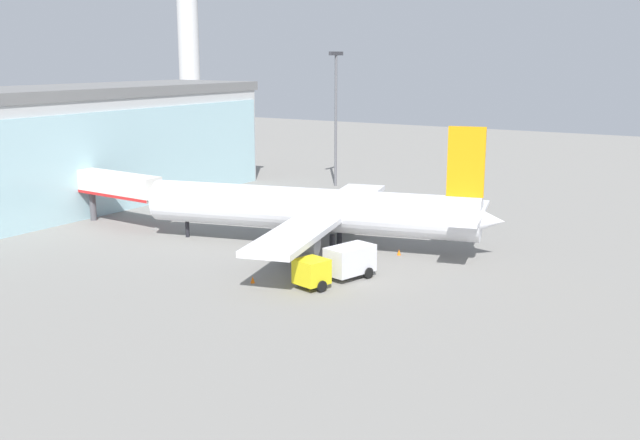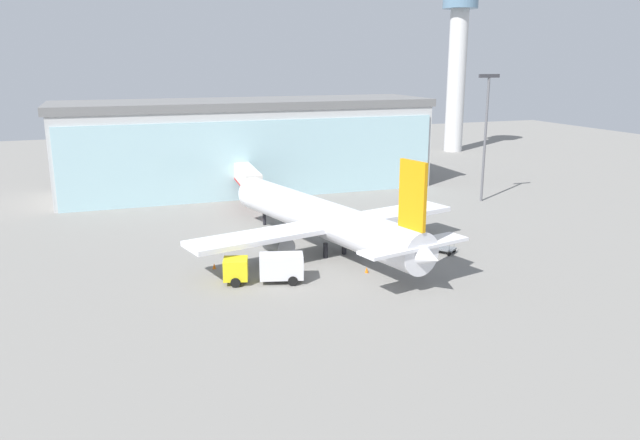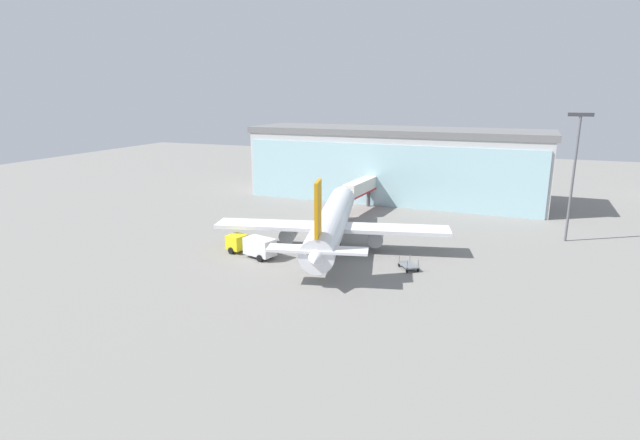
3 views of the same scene
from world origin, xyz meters
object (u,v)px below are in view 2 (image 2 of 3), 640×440
at_px(safety_cone_nose, 367,270).
at_px(apron_light_mast, 486,127).
at_px(airplane, 324,219).
at_px(baggage_cart, 441,248).
at_px(catering_truck, 267,267).
at_px(safety_cone_wingtip, 214,266).
at_px(control_tower, 458,53).
at_px(jet_bridge, 247,178).

bearing_deg(safety_cone_nose, apron_light_mast, 38.48).
height_order(airplane, baggage_cart, airplane).
relative_size(baggage_cart, safety_cone_nose, 5.82).
relative_size(airplane, catering_truck, 4.57).
relative_size(apron_light_mast, baggage_cart, 5.65).
height_order(airplane, safety_cone_wingtip, airplane).
bearing_deg(safety_cone_nose, control_tower, 52.41).
distance_m(control_tower, catering_truck, 94.78).
bearing_deg(jet_bridge, safety_cone_nose, -167.69).
height_order(jet_bridge, control_tower, control_tower).
bearing_deg(control_tower, safety_cone_nose, -127.59).
bearing_deg(catering_truck, jet_bridge, -85.06).
height_order(control_tower, baggage_cart, control_tower).
bearing_deg(apron_light_mast, safety_cone_nose, -141.52).
xyz_separation_m(apron_light_mast, baggage_cart, (-18.75, -19.90, -10.27)).
height_order(airplane, safety_cone_nose, airplane).
xyz_separation_m(baggage_cart, safety_cone_wingtip, (-23.82, 3.24, -0.23)).
xyz_separation_m(apron_light_mast, airplane, (-30.32, -15.05, -7.24)).
xyz_separation_m(safety_cone_nose, safety_cone_wingtip, (-13.60, 6.37, 0.00)).
height_order(control_tower, safety_cone_wingtip, control_tower).
bearing_deg(control_tower, baggage_cart, -123.06).
height_order(baggage_cart, safety_cone_wingtip, baggage_cart).
bearing_deg(apron_light_mast, catering_truck, -150.16).
relative_size(jet_bridge, airplane, 0.33).
xyz_separation_m(apron_light_mast, safety_cone_wingtip, (-42.57, -16.66, -10.50)).
relative_size(control_tower, safety_cone_wingtip, 63.96).
xyz_separation_m(jet_bridge, catering_truck, (-5.76, -29.88, -2.72)).
distance_m(control_tower, safety_cone_wingtip, 93.81).
bearing_deg(catering_truck, safety_cone_wingtip, -39.73).
relative_size(apron_light_mast, airplane, 0.52).
distance_m(apron_light_mast, baggage_cart, 29.21).
bearing_deg(airplane, safety_cone_nose, 176.36).
bearing_deg(jet_bridge, apron_light_mast, -98.22).
height_order(jet_bridge, baggage_cart, jet_bridge).
xyz_separation_m(airplane, baggage_cart, (11.57, -4.85, -3.03)).
bearing_deg(safety_cone_wingtip, airplane, 7.48).
bearing_deg(apron_light_mast, safety_cone_wingtip, -158.62).
bearing_deg(jet_bridge, safety_cone_wingtip, 163.34).
distance_m(jet_bridge, baggage_cart, 31.23).
bearing_deg(control_tower, jet_bridge, -146.19).
bearing_deg(baggage_cart, airplane, 30.37).
bearing_deg(airplane, control_tower, -55.01).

